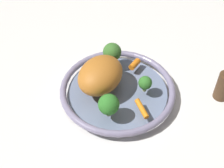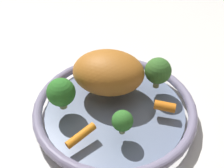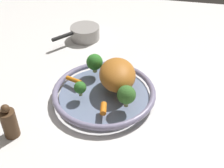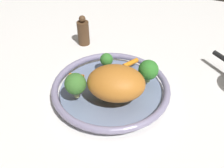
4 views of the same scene
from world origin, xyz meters
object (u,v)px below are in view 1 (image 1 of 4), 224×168
Objects in this scene: pepper_mill at (224,85)px; serving_bowl at (118,91)px; baby_carrot_right at (135,64)px; broccoli_floret_mid at (145,83)px; roast_chicken_piece at (100,75)px; baby_carrot_back at (142,109)px; broccoli_floret_large at (112,52)px; broccoli_floret_small at (109,105)px.

serving_bowl is at bearing 132.76° from pepper_mill.
pepper_mill is (0.11, -0.26, 0.00)m from baby_carrot_right.
serving_bowl is 6.73× the size of broccoli_floret_mid.
pepper_mill is at bearing -66.07° from baby_carrot_right.
baby_carrot_right is at bearing -7.67° from roast_chicken_piece.
baby_carrot_back is 0.22m from broccoli_floret_large.
serving_bowl is at bearing 79.33° from baby_carrot_back.
baby_carrot_right reaches higher than serving_bowl.
pepper_mill is (0.17, -0.17, -0.02)m from broccoli_floret_mid.
broccoli_floret_large reaches higher than broccoli_floret_small.
roast_chicken_piece reaches higher than pepper_mill.
broccoli_floret_small reaches higher than baby_carrot_right.
pepper_mill is at bearing -64.86° from broccoli_floret_large.
broccoli_floret_small is at bearing 150.08° from pepper_mill.
serving_bowl is at bearing 30.05° from broccoli_floret_small.
serving_bowl is 2.98× the size of pepper_mill.
baby_carrot_right is at bearing 113.93° from pepper_mill.
broccoli_floret_large is at bearing 115.14° from pepper_mill.
roast_chicken_piece is 1.33× the size of pepper_mill.
pepper_mill is (0.25, -0.27, -0.03)m from roast_chicken_piece.
serving_bowl is 5.56× the size of baby_carrot_back.
pepper_mill is at bearing -29.92° from broccoli_floret_small.
baby_carrot_right is (0.10, 0.02, 0.03)m from serving_bowl.
baby_carrot_back is at bearing -132.85° from baby_carrot_right.
roast_chicken_piece is at bearing 56.53° from broccoli_floret_small.
broccoli_floret_large is at bearing 81.88° from broccoli_floret_mid.
roast_chicken_piece is 0.13m from broccoli_floret_mid.
roast_chicken_piece is 0.37m from pepper_mill.
broccoli_floret_mid reaches higher than baby_carrot_back.
broccoli_floret_small is 0.36m from pepper_mill.
serving_bowl is at bearing -50.85° from roast_chicken_piece.
pepper_mill is at bearing -47.24° from serving_bowl.
baby_carrot_right is 0.18m from baby_carrot_back.
broccoli_floret_mid is 0.44× the size of pepper_mill.
baby_carrot_right is 0.11m from broccoli_floret_mid.
serving_bowl is 4.96× the size of broccoli_floret_small.
pepper_mill reaches higher than broccoli_floret_small.
broccoli_floret_mid is 0.24m from pepper_mill.
roast_chicken_piece is at bearing 125.16° from broccoli_floret_mid.
broccoli_floret_large reaches higher than broccoli_floret_mid.
baby_carrot_back is at bearing -100.67° from serving_bowl.
baby_carrot_right is 0.37× the size of pepper_mill.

